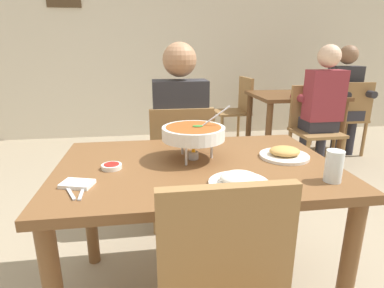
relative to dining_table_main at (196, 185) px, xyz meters
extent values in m
cube|color=beige|center=(0.00, 3.38, 0.86)|extent=(10.00, 0.10, 3.00)
cube|color=brown|center=(0.00, 0.00, 0.09)|extent=(1.28, 0.86, 0.04)
cylinder|color=brown|center=(0.58, -0.37, -0.29)|extent=(0.07, 0.07, 0.71)
cylinder|color=brown|center=(-0.58, 0.37, -0.29)|extent=(0.07, 0.07, 0.71)
cylinder|color=brown|center=(0.58, 0.37, -0.29)|extent=(0.07, 0.07, 0.71)
cube|color=olive|center=(0.00, 0.81, -0.21)|extent=(0.44, 0.44, 0.03)
cube|color=olive|center=(0.00, 0.61, 0.03)|extent=(0.42, 0.04, 0.45)
cylinder|color=olive|center=(0.19, 1.00, -0.43)|extent=(0.04, 0.04, 0.42)
cylinder|color=olive|center=(-0.19, 1.00, -0.43)|extent=(0.04, 0.04, 0.42)
cylinder|color=olive|center=(0.19, 0.62, -0.43)|extent=(0.04, 0.04, 0.42)
cylinder|color=olive|center=(-0.19, 0.62, -0.43)|extent=(0.04, 0.04, 0.42)
cylinder|color=#2D2D38|center=(0.10, 0.83, -0.42)|extent=(0.10, 0.10, 0.45)
cylinder|color=#2D2D38|center=(-0.10, 0.83, -0.42)|extent=(0.10, 0.10, 0.45)
cube|color=#2D2D38|center=(0.00, 0.79, -0.13)|extent=(0.32, 0.32, 0.12)
cube|color=#2D2D33|center=(0.00, 0.71, 0.18)|extent=(0.36, 0.20, 0.50)
sphere|color=#A57756|center=(0.00, 0.71, 0.56)|extent=(0.22, 0.22, 0.22)
cylinder|color=#2D2D33|center=(0.16, 0.91, 0.13)|extent=(0.08, 0.28, 0.08)
cylinder|color=#2D2D33|center=(-0.16, 0.91, 0.13)|extent=(0.08, 0.28, 0.08)
cube|color=olive|center=(0.00, -0.58, 0.03)|extent=(0.42, 0.04, 0.45)
cylinder|color=silver|center=(0.08, 0.06, 0.16)|extent=(0.01, 0.01, 0.10)
cylinder|color=silver|center=(-0.05, 0.14, 0.16)|extent=(0.01, 0.01, 0.10)
cylinder|color=silver|center=(-0.05, -0.01, 0.16)|extent=(0.01, 0.01, 0.10)
torus|color=silver|center=(-0.01, 0.06, 0.21)|extent=(0.21, 0.21, 0.01)
cylinder|color=#B2B2B7|center=(-0.01, 0.06, 0.13)|extent=(0.05, 0.05, 0.04)
cone|color=orange|center=(-0.01, 0.06, 0.16)|extent=(0.02, 0.02, 0.04)
cylinder|color=white|center=(-0.01, 0.06, 0.24)|extent=(0.30, 0.30, 0.06)
cylinder|color=#994C1E|center=(-0.01, 0.06, 0.27)|extent=(0.26, 0.26, 0.01)
ellipsoid|color=#388433|center=(0.01, 0.06, 0.27)|extent=(0.05, 0.03, 0.01)
cylinder|color=silver|center=(0.08, 0.08, 0.30)|extent=(0.18, 0.01, 0.13)
cylinder|color=white|center=(0.13, -0.27, 0.12)|extent=(0.24, 0.24, 0.01)
ellipsoid|color=white|center=(0.13, -0.27, 0.14)|extent=(0.15, 0.13, 0.04)
cylinder|color=white|center=(0.44, 0.02, 0.12)|extent=(0.24, 0.24, 0.01)
ellipsoid|color=tan|center=(0.44, 0.02, 0.14)|extent=(0.15, 0.13, 0.04)
cylinder|color=white|center=(-0.39, -0.01, 0.12)|extent=(0.09, 0.09, 0.02)
cylinder|color=maroon|center=(-0.39, -0.01, 0.13)|extent=(0.07, 0.07, 0.01)
cube|color=white|center=(-0.50, -0.18, 0.12)|extent=(0.14, 0.11, 0.02)
cube|color=silver|center=(-0.52, -0.23, 0.11)|extent=(0.08, 0.16, 0.01)
cube|color=silver|center=(-0.47, -0.23, 0.11)|extent=(0.02, 0.17, 0.01)
cylinder|color=silver|center=(0.51, -0.28, 0.18)|extent=(0.07, 0.07, 0.13)
cylinder|color=orange|center=(0.51, -0.28, 0.16)|extent=(0.06, 0.06, 0.08)
cube|color=brown|center=(1.53, 2.17, 0.09)|extent=(1.00, 0.80, 0.04)
cylinder|color=brown|center=(1.09, 1.83, -0.29)|extent=(0.07, 0.07, 0.71)
cylinder|color=brown|center=(1.97, 1.83, -0.29)|extent=(0.07, 0.07, 0.71)
cylinder|color=brown|center=(1.09, 2.51, -0.29)|extent=(0.07, 0.07, 0.71)
cylinder|color=brown|center=(1.97, 2.51, -0.29)|extent=(0.07, 0.07, 0.71)
cube|color=olive|center=(1.51, 1.55, -0.21)|extent=(0.45, 0.45, 0.03)
cube|color=olive|center=(1.50, 1.75, 0.03)|extent=(0.42, 0.05, 0.45)
cylinder|color=olive|center=(1.32, 1.36, -0.43)|extent=(0.04, 0.04, 0.42)
cylinder|color=olive|center=(1.70, 1.37, -0.43)|extent=(0.04, 0.04, 0.42)
cylinder|color=olive|center=(1.31, 1.74, -0.43)|extent=(0.04, 0.04, 0.42)
cylinder|color=olive|center=(1.69, 1.75, -0.43)|extent=(0.04, 0.04, 0.42)
cube|color=olive|center=(2.19, 2.15, -0.21)|extent=(0.46, 0.46, 0.03)
cube|color=olive|center=(2.18, 1.95, 0.03)|extent=(0.42, 0.06, 0.45)
cylinder|color=olive|center=(2.39, 2.34, -0.43)|extent=(0.04, 0.04, 0.42)
cylinder|color=olive|center=(2.01, 2.35, -0.43)|extent=(0.04, 0.04, 0.42)
cylinder|color=olive|center=(2.37, 1.96, -0.43)|extent=(0.04, 0.04, 0.42)
cylinder|color=olive|center=(1.99, 1.97, -0.43)|extent=(0.04, 0.04, 0.42)
cube|color=olive|center=(0.92, 2.75, -0.21)|extent=(0.48, 0.48, 0.03)
cube|color=olive|center=(1.12, 2.76, 0.03)|extent=(0.08, 0.42, 0.45)
cylinder|color=olive|center=(0.71, 2.92, -0.43)|extent=(0.04, 0.04, 0.42)
cylinder|color=olive|center=(0.74, 2.54, -0.43)|extent=(0.04, 0.04, 0.42)
cylinder|color=olive|center=(1.09, 2.95, -0.43)|extent=(0.04, 0.04, 0.42)
cylinder|color=olive|center=(1.12, 2.57, -0.43)|extent=(0.04, 0.04, 0.42)
cylinder|color=#2D2D38|center=(1.64, 1.67, -0.42)|extent=(0.10, 0.10, 0.45)
cylinder|color=#2D2D38|center=(1.44, 1.67, -0.42)|extent=(0.10, 0.10, 0.45)
cube|color=#2D2D38|center=(1.54, 1.63, -0.13)|extent=(0.32, 0.32, 0.12)
cube|color=maroon|center=(1.54, 1.55, 0.18)|extent=(0.36, 0.20, 0.50)
sphere|color=beige|center=(1.54, 1.55, 0.56)|extent=(0.22, 0.22, 0.22)
cylinder|color=maroon|center=(1.70, 1.75, 0.13)|extent=(0.08, 0.28, 0.08)
cylinder|color=maroon|center=(1.38, 1.75, 0.13)|extent=(0.08, 0.28, 0.08)
cylinder|color=#2D2D38|center=(2.06, 2.05, -0.42)|extent=(0.10, 0.10, 0.45)
cylinder|color=#2D2D38|center=(2.26, 2.05, -0.42)|extent=(0.10, 0.10, 0.45)
cube|color=#2D2D38|center=(2.16, 2.09, -0.13)|extent=(0.32, 0.32, 0.12)
cube|color=#2D2D33|center=(2.16, 2.17, 0.18)|extent=(0.36, 0.20, 0.50)
sphere|color=#846047|center=(2.16, 2.17, 0.56)|extent=(0.22, 0.22, 0.22)
cylinder|color=#2D2D33|center=(2.00, 1.97, 0.13)|extent=(0.08, 0.28, 0.08)
cylinder|color=#2D2D33|center=(2.32, 1.97, 0.13)|extent=(0.08, 0.28, 0.08)
camera|label=1|loc=(-0.22, -1.36, 0.62)|focal=29.25mm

